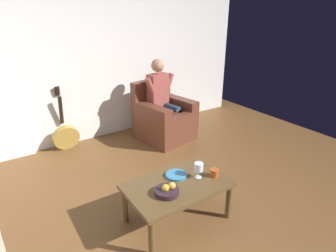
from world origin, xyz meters
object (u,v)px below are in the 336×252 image
(armchair, at_px, (164,119))
(coffee_table, at_px, (177,189))
(wine_glass_near, at_px, (199,168))
(candle_jar, at_px, (214,173))
(person_seated, at_px, (163,97))
(decorative_dish, at_px, (176,175))
(guitar, at_px, (66,135))
(fruit_bowl, at_px, (167,191))

(armchair, height_order, coffee_table, armchair)
(wine_glass_near, distance_m, candle_jar, 0.18)
(armchair, height_order, person_seated, person_seated)
(person_seated, relative_size, coffee_table, 1.28)
(armchair, height_order, wine_glass_near, armchair)
(armchair, height_order, decorative_dish, armchair)
(armchair, bearing_deg, wine_glass_near, 57.57)
(guitar, height_order, wine_glass_near, guitar)
(armchair, distance_m, person_seated, 0.36)
(guitar, bearing_deg, coffee_table, 102.34)
(fruit_bowl, relative_size, candle_jar, 2.57)
(candle_jar, bearing_deg, person_seated, -107.36)
(coffee_table, distance_m, wine_glass_near, 0.30)
(candle_jar, bearing_deg, decorative_dish, -33.89)
(decorative_dish, bearing_deg, guitar, -75.24)
(person_seated, xyz_separation_m, decorative_dish, (0.92, 1.68, -0.25))
(guitar, xyz_separation_m, candle_jar, (-0.89, 2.35, 0.25))
(person_seated, xyz_separation_m, candle_jar, (0.59, 1.90, -0.22))
(decorative_dish, height_order, candle_jar, candle_jar)
(coffee_table, xyz_separation_m, wine_glass_near, (-0.24, 0.03, 0.17))
(person_seated, height_order, fruit_bowl, person_seated)
(coffee_table, distance_m, guitar, 2.31)
(wine_glass_near, xyz_separation_m, fruit_bowl, (0.42, 0.05, -0.08))
(person_seated, bearing_deg, candle_jar, 62.72)
(guitar, relative_size, decorative_dish, 4.44)
(armchair, distance_m, guitar, 1.56)
(armchair, distance_m, coffee_table, 2.03)
(person_seated, height_order, candle_jar, person_seated)
(person_seated, xyz_separation_m, fruit_bowl, (1.16, 1.88, -0.23))
(coffee_table, bearing_deg, guitar, -77.66)
(decorative_dish, bearing_deg, fruit_bowl, 39.18)
(armchair, xyz_separation_m, person_seated, (0.00, -0.02, 0.36))
(coffee_table, distance_m, decorative_dish, 0.15)
(fruit_bowl, bearing_deg, coffee_table, -155.51)
(guitar, distance_m, fruit_bowl, 2.37)
(person_seated, distance_m, coffee_table, 2.08)
(fruit_bowl, bearing_deg, candle_jar, 178.06)
(decorative_dish, bearing_deg, person_seated, -118.63)
(wine_glass_near, bearing_deg, person_seated, -112.16)
(armchair, xyz_separation_m, wine_glass_near, (0.75, 1.80, 0.21))
(guitar, bearing_deg, armchair, 162.18)
(person_seated, bearing_deg, guitar, -27.01)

